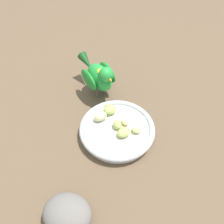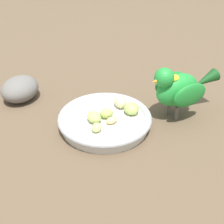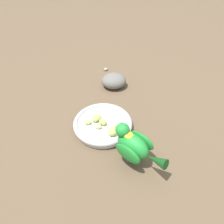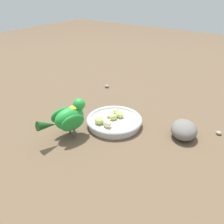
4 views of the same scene
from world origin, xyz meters
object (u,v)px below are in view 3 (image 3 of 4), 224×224
apple_piece_5 (87,122)px  rock_large (114,81)px  apple_piece_1 (113,131)px  pebble_1 (106,69)px  apple_piece_0 (103,122)px  apple_piece_2 (98,126)px  parrot (134,145)px  apple_piece_3 (118,124)px  feeding_bowl (103,125)px  apple_piece_4 (96,118)px

apple_piece_5 → rock_large: 0.26m
apple_piece_1 → pebble_1: apple_piece_1 is taller
apple_piece_0 → apple_piece_2: (-0.02, 0.01, -0.00)m
apple_piece_0 → pebble_1: size_ratio=1.53×
parrot → apple_piece_1: bearing=-14.2°
apple_piece_1 → rock_large: rock_large is taller
apple_piece_3 → apple_piece_5: (-0.03, 0.10, -0.00)m
apple_piece_1 → parrot: (-0.05, -0.09, 0.04)m
apple_piece_1 → apple_piece_3: apple_piece_3 is taller
apple_piece_5 → pebble_1: 0.38m
apple_piece_0 → pebble_1: (0.34, 0.16, -0.03)m
pebble_1 → apple_piece_1: bearing=-149.6°
apple_piece_0 → apple_piece_5: 0.05m
feeding_bowl → apple_piece_5: apple_piece_5 is taller
apple_piece_2 → apple_piece_4: 0.04m
apple_piece_4 → pebble_1: apple_piece_4 is taller
apple_piece_0 → apple_piece_1: 0.06m
feeding_bowl → apple_piece_3: bearing=-82.3°
apple_piece_5 → pebble_1: size_ratio=1.29×
apple_piece_0 → apple_piece_3: size_ratio=0.79×
apple_piece_2 → parrot: (-0.06, -0.15, 0.04)m
apple_piece_4 → parrot: bearing=-116.8°
feeding_bowl → apple_piece_2: bearing=170.4°
feeding_bowl → apple_piece_5: size_ratio=8.41×
apple_piece_4 → pebble_1: 0.36m
apple_piece_1 → rock_large: (0.27, 0.12, -0.01)m
feeding_bowl → rock_large: size_ratio=1.98×
rock_large → feeding_bowl: bearing=-163.2°
apple_piece_1 → apple_piece_4: (0.03, 0.08, -0.00)m
pebble_1 → apple_piece_0: bearing=-154.4°
apple_piece_1 → pebble_1: 0.42m
apple_piece_5 → apple_piece_0: bearing=-65.6°
apple_piece_2 → apple_piece_3: bearing=-60.6°
apple_piece_0 → pebble_1: apple_piece_0 is taller
feeding_bowl → parrot: 0.18m
feeding_bowl → apple_piece_2: 0.03m
rock_large → apple_piece_4: bearing=-169.1°
apple_piece_4 → parrot: 0.20m
feeding_bowl → apple_piece_0: (-0.00, -0.00, 0.02)m
apple_piece_4 → parrot: size_ratio=0.20×
feeding_bowl → apple_piece_5: (-0.02, 0.05, 0.02)m
feeding_bowl → rock_large: rock_large is taller
apple_piece_3 → apple_piece_0: bearing=101.4°
apple_piece_4 → apple_piece_2: bearing=-143.8°
apple_piece_1 → apple_piece_3: (0.04, -0.00, 0.00)m
apple_piece_3 → apple_piece_5: bearing=107.8°
apple_piece_3 → apple_piece_4: apple_piece_3 is taller
feeding_bowl → apple_piece_1: (-0.03, -0.05, 0.02)m
apple_piece_3 → parrot: (-0.09, -0.09, 0.04)m
apple_piece_0 → rock_large: (0.24, 0.07, -0.01)m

